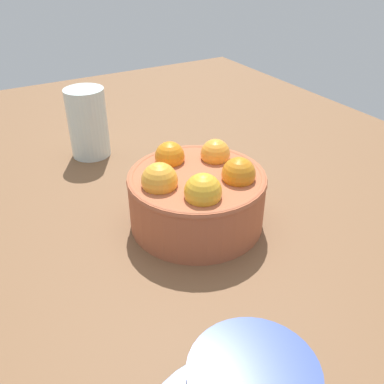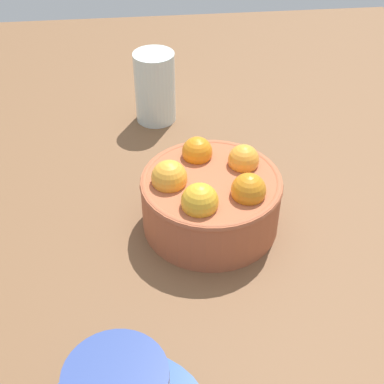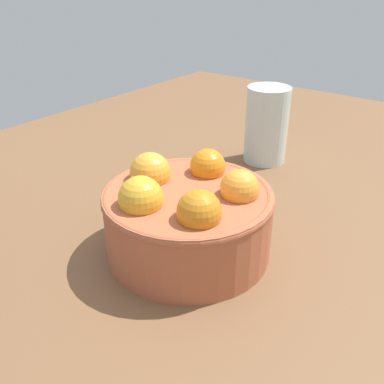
# 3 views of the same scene
# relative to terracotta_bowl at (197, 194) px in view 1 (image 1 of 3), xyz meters

# --- Properties ---
(ground_plane) EXTENTS (1.34, 0.96, 0.04)m
(ground_plane) POSITION_rel_terracotta_bowl_xyz_m (-0.00, 0.00, -0.06)
(ground_plane) COLOR brown
(terracotta_bowl) EXTENTS (0.16, 0.16, 0.09)m
(terracotta_bowl) POSITION_rel_terracotta_bowl_xyz_m (0.00, 0.00, 0.00)
(terracotta_bowl) COLOR #AD5938
(terracotta_bowl) RESTS_ON ground_plane
(water_glass) EXTENTS (0.06, 0.06, 0.11)m
(water_glass) POSITION_rel_terracotta_bowl_xyz_m (-0.25, -0.05, 0.01)
(water_glass) COLOR silver
(water_glass) RESTS_ON ground_plane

